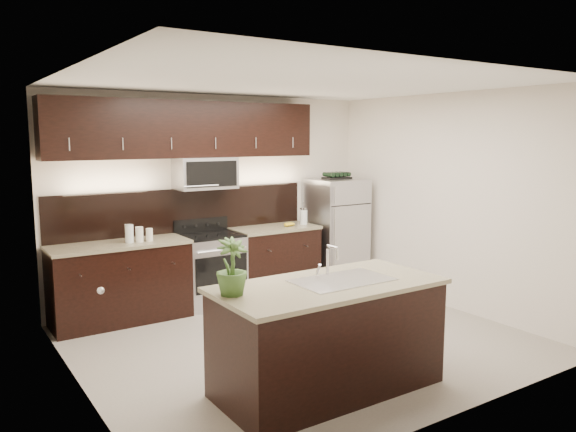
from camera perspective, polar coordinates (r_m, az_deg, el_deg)
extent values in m
plane|color=gray|center=(6.16, 1.38, -12.49)|extent=(4.50, 4.50, 0.00)
cube|color=beige|center=(7.54, -7.28, 1.83)|extent=(4.50, 0.02, 2.70)
cube|color=beige|center=(4.35, 16.63, -3.04)|extent=(4.50, 0.02, 2.70)
cube|color=beige|center=(4.91, -20.69, -1.98)|extent=(0.02, 4.00, 2.70)
cube|color=beige|center=(7.33, 16.03, 1.40)|extent=(0.02, 4.00, 2.70)
cube|color=white|center=(5.79, 1.47, 13.40)|extent=(4.50, 4.00, 0.02)
cube|color=silver|center=(4.23, -17.76, -8.14)|extent=(0.04, 0.80, 2.02)
sphere|color=silver|center=(4.54, -18.49, -7.20)|extent=(0.06, 0.06, 0.06)
cube|color=black|center=(5.61, -22.42, 2.22)|extent=(0.01, 0.32, 0.46)
cube|color=white|center=(5.61, -22.39, 2.22)|extent=(0.00, 0.24, 0.36)
cube|color=black|center=(6.91, -16.66, -6.62)|extent=(1.57, 0.62, 0.90)
cube|color=black|center=(7.76, -1.42, -4.67)|extent=(1.16, 0.62, 0.90)
cube|color=#B2B2B7|center=(7.31, -7.85, -5.54)|extent=(0.76, 0.62, 0.90)
cube|color=black|center=(7.21, -7.92, -1.95)|extent=(0.76, 0.60, 0.03)
cube|color=tan|center=(6.81, -16.82, -2.79)|extent=(1.59, 0.65, 0.04)
cube|color=tan|center=(7.67, -1.43, -1.24)|extent=(1.18, 0.65, 0.04)
cube|color=black|center=(7.35, -10.40, 0.59)|extent=(3.49, 0.02, 0.56)
cube|color=#B2B2B7|center=(7.22, -8.42, 4.33)|extent=(0.76, 0.40, 0.40)
cube|color=black|center=(7.15, -10.13, 8.66)|extent=(3.49, 0.33, 0.70)
cube|color=black|center=(4.92, 4.06, -12.32)|extent=(1.90, 0.90, 0.90)
cube|color=tan|center=(4.78, 4.12, -7.03)|extent=(1.96, 0.96, 0.04)
cube|color=silver|center=(4.86, 5.53, -6.47)|extent=(0.84, 0.50, 0.01)
cylinder|color=silver|center=(4.99, 4.04, -4.71)|extent=(0.03, 0.03, 0.24)
cylinder|color=silver|center=(4.91, 4.55, -3.15)|extent=(0.02, 0.14, 0.02)
cylinder|color=silver|center=(4.86, 5.05, -3.86)|extent=(0.02, 0.02, 0.10)
cube|color=#B2B2B7|center=(8.23, 4.90, -1.64)|extent=(0.75, 0.68, 1.55)
cube|color=black|center=(8.13, 4.97, 3.86)|extent=(0.38, 0.24, 0.03)
cylinder|color=black|center=(8.04, 4.16, 4.16)|extent=(0.06, 0.22, 0.06)
cylinder|color=black|center=(8.08, 4.57, 4.17)|extent=(0.06, 0.22, 0.06)
cylinder|color=black|center=(8.13, 4.97, 4.19)|extent=(0.06, 0.22, 0.06)
cylinder|color=black|center=(8.17, 5.38, 4.21)|extent=(0.06, 0.22, 0.06)
cylinder|color=black|center=(8.22, 5.78, 4.22)|extent=(0.06, 0.22, 0.06)
imported|color=#345421|center=(4.38, -5.75, -5.17)|extent=(0.26, 0.26, 0.45)
cylinder|color=silver|center=(6.77, -15.82, -1.72)|extent=(0.10, 0.10, 0.21)
cylinder|color=silver|center=(6.79, -14.86, -1.81)|extent=(0.09, 0.09, 0.18)
cylinder|color=silver|center=(6.81, -13.90, -1.86)|extent=(0.08, 0.08, 0.15)
cylinder|color=silver|center=(7.86, 1.61, -0.11)|extent=(0.10, 0.10, 0.20)
cylinder|color=silver|center=(7.84, 1.61, 0.70)|extent=(0.11, 0.11, 0.02)
cylinder|color=silver|center=(7.84, 1.61, 1.07)|extent=(0.01, 0.01, 0.08)
ellipsoid|color=gold|center=(7.67, -0.21, -0.88)|extent=(0.19, 0.17, 0.05)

